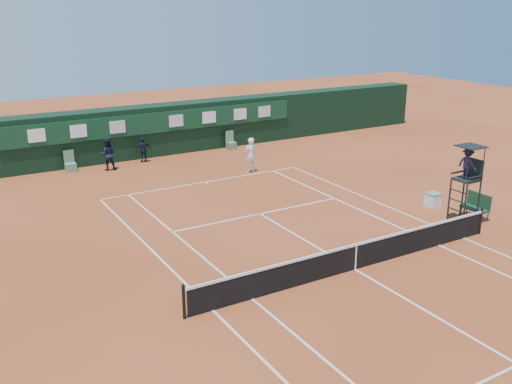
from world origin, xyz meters
TOP-DOWN VIEW (x-y plane):
  - ground at (0.00, 0.00)m, footprint 90.00×90.00m
  - court_lines at (0.00, 0.00)m, footprint 11.05×23.85m
  - tennis_net at (0.00, 0.00)m, footprint 12.90×0.10m
  - back_wall at (0.00, 18.74)m, footprint 40.00×1.65m
  - linesman_chair_left at (-5.50, 17.48)m, footprint 0.55×0.50m
  - linesman_chair_right at (4.50, 17.48)m, footprint 0.55×0.50m
  - umpire_chair at (6.37, 0.89)m, footprint 0.96×0.95m
  - player_bench at (7.72, 1.29)m, footprint 0.56×1.20m
  - tennis_bag at (6.56, 1.29)m, footprint 0.49×0.86m
  - cooler at (7.25, 3.25)m, footprint 0.57×0.57m
  - tennis_ball at (0.62, 9.65)m, footprint 0.06×0.06m
  - player at (2.96, 12.34)m, footprint 0.72×0.49m
  - ball_kid_left at (-3.61, 16.70)m, footprint 1.01×0.88m
  - ball_kid_right at (-1.34, 17.30)m, footprint 0.89×0.44m

SIDE VIEW (x-z plane):
  - ground at x=0.00m, z-range 0.00..0.00m
  - court_lines at x=0.00m, z-range 0.00..0.01m
  - tennis_ball at x=0.62m, z-range 0.00..0.06m
  - tennis_bag at x=6.56m, z-range 0.00..0.30m
  - linesman_chair_left at x=-5.50m, z-range -0.26..0.89m
  - linesman_chair_right at x=4.50m, z-range -0.26..0.89m
  - cooler at x=7.25m, z-range 0.00..0.65m
  - tennis_net at x=0.00m, z-range -0.04..1.06m
  - player_bench at x=7.72m, z-range 0.05..1.15m
  - ball_kid_right at x=-1.34m, z-range 0.00..1.47m
  - ball_kid_left at x=-3.61m, z-range 0.00..1.79m
  - player at x=2.96m, z-range 0.00..1.92m
  - back_wall at x=0.00m, z-range 0.01..3.01m
  - umpire_chair at x=6.37m, z-range 0.75..4.17m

